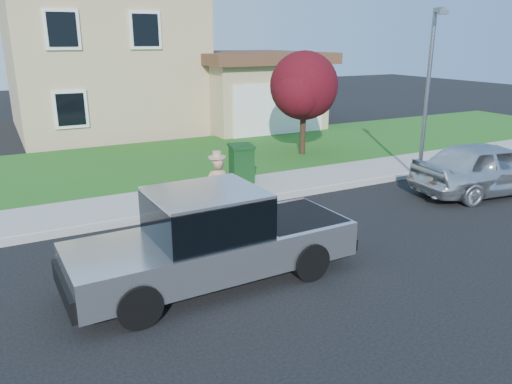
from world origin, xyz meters
TOP-DOWN VIEW (x-y plane):
  - ground at (0.00, 0.00)m, footprint 80.00×80.00m
  - curb at (1.00, 2.90)m, footprint 40.00×0.20m
  - sidewalk at (1.00, 4.00)m, footprint 40.00×2.00m
  - lawn at (1.00, 8.50)m, footprint 40.00×7.00m
  - house at (1.31, 16.38)m, footprint 14.00×11.30m
  - pickup_truck at (-1.77, -0.71)m, footprint 5.37×2.08m
  - woman at (-0.37, 2.25)m, footprint 0.61×0.44m
  - sedan at (7.28, 0.61)m, footprint 4.68×2.37m
  - ornamental_tree at (5.24, 7.06)m, footprint 2.75×2.48m
  - trash_bin at (1.42, 4.57)m, footprint 0.83×0.91m
  - street_lamp at (6.35, 2.23)m, footprint 0.42×0.66m

SIDE VIEW (x-z plane):
  - ground at x=0.00m, z-range 0.00..0.00m
  - lawn at x=1.00m, z-range 0.00..0.10m
  - curb at x=1.00m, z-range 0.00..0.12m
  - sidewalk at x=1.00m, z-range 0.00..0.15m
  - trash_bin at x=1.42m, z-range 0.16..1.27m
  - sedan at x=7.28m, z-range 0.00..1.53m
  - woman at x=-0.37m, z-range -0.05..1.67m
  - pickup_truck at x=-1.77m, z-range -0.06..1.69m
  - ornamental_tree at x=5.24m, z-range 0.63..4.40m
  - street_lamp at x=6.35m, z-range 0.36..5.45m
  - house at x=1.31m, z-range -0.26..6.59m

